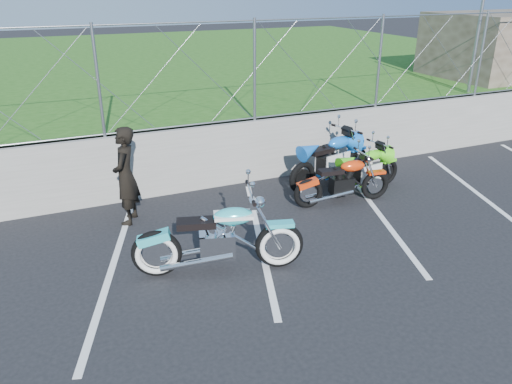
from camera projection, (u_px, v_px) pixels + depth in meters
name	position (u px, v px, depth m)	size (l,w,h in m)	color
ground	(287.00, 267.00, 7.44)	(90.00, 90.00, 0.00)	black
retaining_wall	(210.00, 156.00, 10.14)	(30.00, 0.22, 1.30)	slate
grass_field	(123.00, 77.00, 18.59)	(30.00, 20.00, 1.30)	#224E14
chain_link_fence	(207.00, 74.00, 9.50)	(28.00, 0.03, 2.00)	gray
sign_pole	(478.00, 31.00, 12.31)	(0.08, 0.08, 3.00)	gray
parking_lines	(322.00, 225.00, 8.73)	(18.29, 4.31, 0.01)	silver
cruiser_turquoise	(221.00, 241.00, 7.15)	(2.44, 0.90, 1.24)	black
naked_orange	(344.00, 183.00, 9.43)	(1.96, 0.67, 0.98)	black
sportbike_green	(366.00, 171.00, 10.01)	(1.84, 0.65, 0.96)	black
sportbike_blue	(332.00, 162.00, 10.32)	(2.17, 0.79, 1.14)	black
person_standing	(126.00, 176.00, 8.53)	(0.63, 0.41, 1.72)	black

